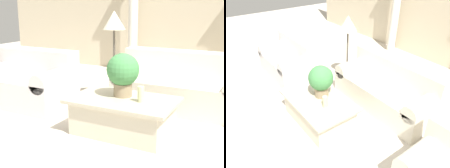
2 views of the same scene
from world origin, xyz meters
TOP-DOWN VIEW (x-y plane):
  - ground_plane at (0.00, 0.00)m, footprint 16.00×16.00m
  - wall_back at (0.00, 3.27)m, footprint 10.00×0.06m
  - sofa_long at (0.38, 0.93)m, footprint 1.92×0.87m
  - loveseat at (-1.78, 0.03)m, footprint 1.39×0.87m
  - coffee_table at (0.03, -0.35)m, footprint 1.28×0.81m
  - potted_plant at (-0.02, -0.25)m, footprint 0.40×0.40m
  - pillar_candle at (0.27, -0.37)m, footprint 0.08×0.08m
  - floor_lamp at (-0.70, 0.84)m, footprint 0.36×0.36m
  - column_left at (-1.29, 2.94)m, footprint 0.30×0.30m

SIDE VIEW (x-z plane):
  - ground_plane at x=0.00m, z-range 0.00..0.00m
  - coffee_table at x=0.03m, z-range 0.01..0.45m
  - sofa_long at x=0.38m, z-range -0.08..0.77m
  - loveseat at x=-1.78m, z-range -0.07..0.77m
  - pillar_candle at x=0.27m, z-range 0.44..0.63m
  - potted_plant at x=-0.02m, z-range 0.48..1.01m
  - floor_lamp at x=-0.70m, z-range 0.51..1.96m
  - column_left at x=-1.29m, z-range 0.03..2.54m
  - wall_back at x=0.00m, z-range 0.00..3.20m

